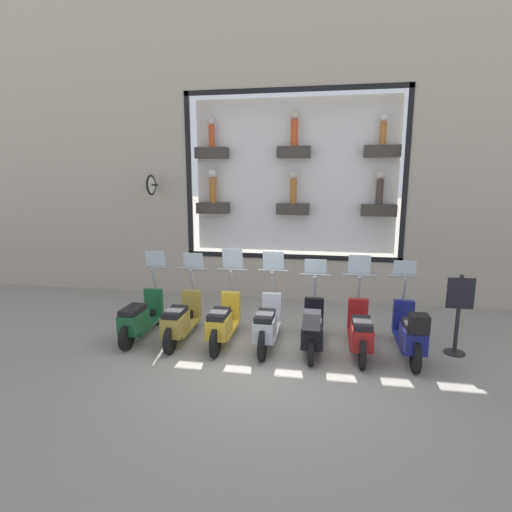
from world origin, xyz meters
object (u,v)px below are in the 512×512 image
scooter_navy_0 (410,333)px  scooter_silver_3 (267,324)px  scooter_olive_5 (181,320)px  scooter_yellow_4 (223,322)px  shop_sign_post (458,313)px  scooter_red_1 (360,331)px  scooter_black_2 (313,328)px  scooter_green_6 (140,317)px

scooter_navy_0 → scooter_silver_3: 2.49m
scooter_silver_3 → scooter_olive_5: bearing=90.2°
scooter_yellow_4 → shop_sign_post: 4.20m
scooter_silver_3 → scooter_yellow_4: 0.83m
scooter_red_1 → scooter_olive_5: 3.32m
scooter_silver_3 → shop_sign_post: scooter_silver_3 is taller
scooter_yellow_4 → shop_sign_post: (0.30, -4.17, 0.32)m
scooter_black_2 → scooter_green_6: size_ratio=1.00×
scooter_red_1 → shop_sign_post: bearing=-79.7°
scooter_red_1 → shop_sign_post: 1.74m
scooter_green_6 → scooter_olive_5: bearing=-90.0°
scooter_silver_3 → scooter_navy_0: bearing=-91.5°
scooter_silver_3 → scooter_yellow_4: (-0.00, 0.83, -0.01)m
scooter_black_2 → scooter_yellow_4: 1.66m
scooter_navy_0 → scooter_olive_5: 4.15m
scooter_silver_3 → shop_sign_post: 3.37m
scooter_black_2 → scooter_olive_5: 2.49m
scooter_yellow_4 → shop_sign_post: size_ratio=1.25×
scooter_red_1 → shop_sign_post: size_ratio=1.25×
scooter_navy_0 → scooter_yellow_4: bearing=88.9°
scooter_navy_0 → scooter_silver_3: scooter_silver_3 is taller
scooter_red_1 → scooter_black_2: 0.83m
scooter_red_1 → scooter_green_6: size_ratio=1.00×
scooter_navy_0 → shop_sign_post: 0.97m
scooter_black_2 → scooter_red_1: bearing=-85.0°
scooter_red_1 → scooter_green_6: bearing=90.0°
scooter_yellow_4 → scooter_olive_5: size_ratio=1.00×
scooter_black_2 → shop_sign_post: scooter_black_2 is taller
scooter_olive_5 → scooter_black_2: bearing=-91.6°
scooter_navy_0 → scooter_olive_5: (0.06, 4.15, -0.05)m
scooter_black_2 → shop_sign_post: 2.56m
scooter_navy_0 → scooter_yellow_4: (0.06, 3.32, -0.04)m
scooter_black_2 → scooter_olive_5: (0.07, 2.49, -0.03)m
scooter_olive_5 → scooter_navy_0: bearing=-90.8°
scooter_navy_0 → scooter_olive_5: size_ratio=1.00×
scooter_green_6 → scooter_silver_3: bearing=-89.8°
scooter_red_1 → scooter_yellow_4: (0.00, 2.49, 0.01)m
scooter_olive_5 → scooter_green_6: bearing=90.0°
scooter_navy_0 → scooter_green_6: 4.99m
scooter_black_2 → scooter_green_6: bearing=88.8°
scooter_navy_0 → scooter_red_1: size_ratio=1.00×
scooter_black_2 → scooter_silver_3: (0.08, 0.83, -0.00)m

